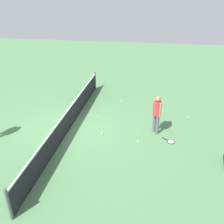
{
  "coord_description": "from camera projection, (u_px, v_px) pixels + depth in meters",
  "views": [
    {
      "loc": [
        -9.28,
        -3.49,
        5.67
      ],
      "look_at": [
        0.13,
        -1.88,
        0.9
      ],
      "focal_mm": 40.14,
      "sensor_mm": 36.0,
      "label": 1
    }
  ],
  "objects": [
    {
      "name": "player_near_side",
      "position": [
        157.0,
        112.0,
        10.46
      ],
      "size": [
        0.48,
        0.47,
        1.7
      ],
      "color": "#595960",
      "rests_on": "ground_plane"
    },
    {
      "name": "ground_plane",
      "position": [
        70.0,
        128.0,
        11.24
      ],
      "size": [
        40.0,
        40.0,
        0.0
      ],
      "primitive_type": "plane",
      "color": "#4C7A4C"
    },
    {
      "name": "tennis_ball_stray_left",
      "position": [
        103.0,
        133.0,
        10.77
      ],
      "size": [
        0.07,
        0.07,
        0.07
      ],
      "primitive_type": "sphere",
      "color": "#C6E033",
      "rests_on": "ground_plane"
    },
    {
      "name": "tennis_ball_baseline",
      "position": [
        121.0,
        101.0,
        13.82
      ],
      "size": [
        0.07,
        0.07,
        0.07
      ],
      "primitive_type": "sphere",
      "color": "#C6E033",
      "rests_on": "ground_plane"
    },
    {
      "name": "court_net",
      "position": [
        69.0,
        118.0,
        11.02
      ],
      "size": [
        10.09,
        0.09,
        1.07
      ],
      "color": "#4C4C51",
      "rests_on": "ground_plane"
    },
    {
      "name": "tennis_ball_near_player",
      "position": [
        188.0,
        117.0,
        12.08
      ],
      "size": [
        0.07,
        0.07,
        0.07
      ],
      "primitive_type": "sphere",
      "color": "#C6E033",
      "rests_on": "ground_plane"
    },
    {
      "name": "tennis_racket_near_player",
      "position": [
        170.0,
        142.0,
        10.24
      ],
      "size": [
        0.48,
        0.57,
        0.03
      ],
      "color": "black",
      "rests_on": "ground_plane"
    },
    {
      "name": "tennis_ball_by_net",
      "position": [
        138.0,
        141.0,
        10.21
      ],
      "size": [
        0.07,
        0.07,
        0.07
      ],
      "primitive_type": "sphere",
      "color": "#C6E033",
      "rests_on": "ground_plane"
    },
    {
      "name": "tennis_ball_midcourt",
      "position": [
        98.0,
        116.0,
        12.23
      ],
      "size": [
        0.07,
        0.07,
        0.07
      ],
      "primitive_type": "sphere",
      "color": "#C6E033",
      "rests_on": "ground_plane"
    }
  ]
}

